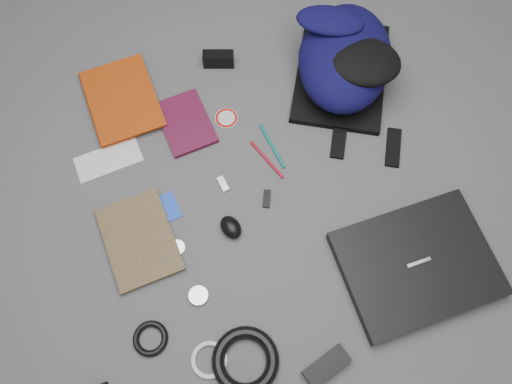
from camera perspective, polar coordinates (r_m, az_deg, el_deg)
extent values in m
plane|color=#4F4F51|center=(1.42, 0.00, -0.30)|extent=(4.00, 4.00, 0.00)
cube|color=black|center=(1.41, 17.89, -7.84)|extent=(0.42, 0.34, 0.04)
imported|color=#8F2D08|center=(1.61, -18.51, 8.81)|extent=(0.24, 0.30, 0.03)
imported|color=#B28B0C|center=(1.42, -16.66, -6.63)|extent=(0.22, 0.28, 0.02)
cube|color=silver|center=(1.53, -16.51, 3.58)|extent=(0.20, 0.12, 0.00)
cube|color=#3F0C21|center=(1.53, -8.06, 7.84)|extent=(0.17, 0.22, 0.02)
cube|color=black|center=(1.62, -4.31, 14.91)|extent=(0.10, 0.06, 0.05)
cylinder|color=silver|center=(1.53, -3.40, 8.43)|extent=(0.09, 0.09, 0.00)
cylinder|color=#0C6E68|center=(1.48, 1.84, 5.31)|extent=(0.04, 0.16, 0.01)
cylinder|color=maroon|center=(1.46, 1.25, 3.72)|extent=(0.07, 0.14, 0.01)
cube|color=blue|center=(1.43, -9.97, -1.71)|extent=(0.07, 0.09, 0.00)
cube|color=black|center=(1.41, 1.22, -0.77)|extent=(0.03, 0.06, 0.01)
cube|color=#AAAAAC|center=(1.43, -3.79, 0.92)|extent=(0.03, 0.05, 0.01)
ellipsoid|color=black|center=(1.37, -2.89, -4.04)|extent=(0.07, 0.09, 0.04)
cylinder|color=silver|center=(1.38, -9.00, -6.32)|extent=(0.05, 0.05, 0.01)
cylinder|color=silver|center=(1.35, -6.59, -11.68)|extent=(0.06, 0.06, 0.01)
torus|color=black|center=(1.38, 11.17, -6.96)|extent=(0.14, 0.14, 0.02)
cube|color=black|center=(1.32, 8.05, -19.12)|extent=(0.13, 0.09, 0.03)
torus|color=black|center=(1.31, -1.22, -18.71)|extent=(0.22, 0.22, 0.03)
torus|color=black|center=(1.35, -11.97, -16.06)|extent=(0.09, 0.09, 0.02)
torus|color=white|center=(1.33, -5.37, -18.55)|extent=(0.10, 0.10, 0.01)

